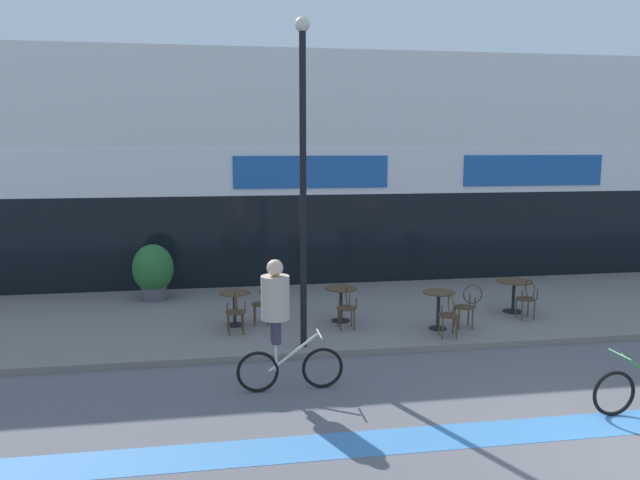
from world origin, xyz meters
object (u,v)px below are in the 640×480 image
object	(u,v)px
cafe_chair_1_near	(347,305)
bistro_table_1	(341,297)
cafe_chair_0_side	(265,300)
planter_pot	(153,271)
cafe_chair_2_side	(468,303)
bistro_table_2	(438,303)
cyclist_1	(279,315)
lamp_post	(303,165)
cafe_chair_0_near	(236,309)
bistro_table_0	(234,302)
bistro_table_3	(514,289)
cafe_chair_2_near	(449,312)
cafe_chair_3_near	(527,296)

from	to	relation	value
cafe_chair_1_near	bistro_table_1	bearing A→B (deg)	1.30
cafe_chair_0_side	planter_pot	world-z (taller)	planter_pot
bistro_table_1	cafe_chair_2_side	xyz separation A→B (m)	(2.46, -0.87, -0.00)
bistro_table_1	planter_pot	xyz separation A→B (m)	(-4.09, 2.56, 0.19)
bistro_table_2	planter_pot	size ratio (longest dim) A/B	0.57
cyclist_1	planter_pot	bearing A→B (deg)	112.62
bistro_table_1	planter_pot	world-z (taller)	planter_pot
bistro_table_1	lamp_post	distance (m)	3.37
cafe_chair_1_near	planter_pot	distance (m)	5.18
bistro_table_2	cafe_chair_0_near	distance (m)	4.07
bistro_table_0	bistro_table_2	xyz separation A→B (m)	(4.07, -0.92, 0.05)
cafe_chair_0_side	lamp_post	world-z (taller)	lamp_post
bistro_table_2	lamp_post	distance (m)	4.05
bistro_table_0	planter_pot	world-z (taller)	planter_pot
bistro_table_3	cafe_chair_0_side	world-z (taller)	cafe_chair_0_side
bistro_table_2	cafe_chair_2_near	bearing A→B (deg)	-90.78
cafe_chair_3_near	bistro_table_2	bearing A→B (deg)	99.94
cafe_chair_0_near	cyclist_1	size ratio (longest dim) A/B	0.43
bistro_table_1	cyclist_1	size ratio (longest dim) A/B	0.35
cafe_chair_0_side	cafe_chair_2_near	size ratio (longest dim) A/B	1.00
cafe_chair_1_near	cyclist_1	bearing A→B (deg)	149.61
bistro_table_3	cafe_chair_2_near	xyz separation A→B (m)	(-2.12, -1.59, -0.00)
lamp_post	cyclist_1	xyz separation A→B (m)	(-0.63, -1.73, -2.24)
planter_pot	bistro_table_0	bearing A→B (deg)	-53.49
bistro_table_2	cafe_chair_3_near	distance (m)	2.14
bistro_table_3	cafe_chair_0_side	size ratio (longest dim) A/B	0.88
cafe_chair_2_side	cafe_chair_2_near	bearing A→B (deg)	49.56
bistro_table_3	cafe_chair_0_side	distance (m)	5.55
lamp_post	cyclist_1	bearing A→B (deg)	-109.85
bistro_table_0	cyclist_1	bearing A→B (deg)	-79.81
bistro_table_2	cafe_chair_3_near	xyz separation A→B (m)	(2.11, 0.34, -0.03)
bistro_table_1	lamp_post	world-z (taller)	lamp_post
cafe_chair_2_near	cafe_chair_3_near	world-z (taller)	same
cafe_chair_1_near	cafe_chair_2_near	xyz separation A→B (m)	(1.83, -0.87, 0.00)
cafe_chair_0_side	cafe_chair_2_side	bearing A→B (deg)	174.49
bistro_table_2	lamp_post	world-z (taller)	lamp_post
cafe_chair_1_near	lamp_post	distance (m)	3.14
lamp_post	bistro_table_0	bearing A→B (deg)	127.84
bistro_table_2	planter_pot	bearing A→B (deg)	149.94
cafe_chair_1_near	cafe_chair_2_side	world-z (taller)	same
bistro_table_2	lamp_post	xyz separation A→B (m)	(-2.85, -0.65, 2.81)
cafe_chair_2_side	planter_pot	size ratio (longest dim) A/B	0.67
cafe_chair_2_side	cafe_chair_1_near	bearing A→B (deg)	-0.47
cafe_chair_2_near	cafe_chair_2_side	xyz separation A→B (m)	(0.63, 0.62, 0.00)
cafe_chair_2_near	cafe_chair_3_near	size ratio (longest dim) A/B	1.00
bistro_table_3	cafe_chair_0_side	bearing A→B (deg)	-179.42
planter_pot	cafe_chair_2_side	bearing A→B (deg)	-27.68
bistro_table_3	lamp_post	distance (m)	5.94
bistro_table_0	lamp_post	world-z (taller)	lamp_post
bistro_table_0	cafe_chair_0_side	xyz separation A→B (m)	(0.63, -0.01, 0.02)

